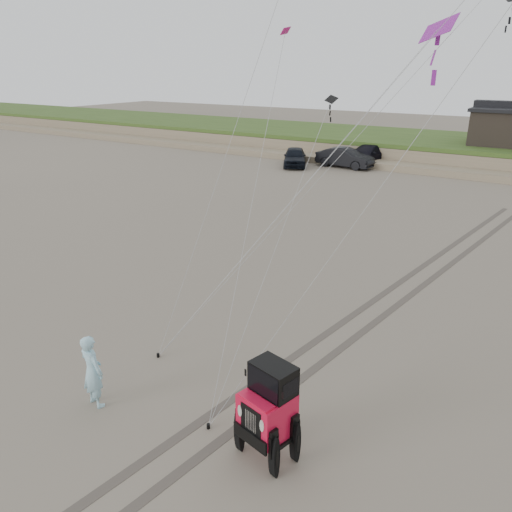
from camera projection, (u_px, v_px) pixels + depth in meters
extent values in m
plane|color=#6B6054|center=(215.00, 394.00, 12.46)|extent=(160.00, 160.00, 0.00)
cube|color=#7A6B54|center=(485.00, 154.00, 42.16)|extent=(160.00, 12.00, 1.40)
cube|color=#2D4719|center=(486.00, 144.00, 41.85)|extent=(160.00, 12.00, 0.35)
cube|color=#7A6B54|center=(468.00, 172.00, 37.20)|extent=(160.00, 3.50, 0.50)
imported|color=black|center=(295.00, 157.00, 40.49)|extent=(3.59, 4.71, 1.50)
imported|color=black|center=(345.00, 158.00, 39.96)|extent=(4.82, 2.04, 1.55)
imported|color=black|center=(369.00, 154.00, 41.40)|extent=(3.94, 5.97, 1.61)
imported|color=#8BC0D8|center=(92.00, 371.00, 11.79)|extent=(0.74, 0.55, 1.87)
cube|color=black|center=(331.00, 99.00, 16.43)|extent=(0.53, 0.41, 0.27)
cube|color=#801888|center=(439.00, 28.00, 15.53)|extent=(1.18, 1.08, 0.88)
cube|color=#CE197D|center=(286.00, 31.00, 16.75)|extent=(0.23, 0.47, 0.29)
cylinder|color=black|center=(158.00, 355.00, 14.04)|extent=(0.08, 0.08, 0.12)
cylinder|color=black|center=(208.00, 426.00, 11.27)|extent=(0.08, 0.08, 0.12)
cube|color=#4C443D|center=(384.00, 294.00, 17.96)|extent=(4.42, 29.74, 0.01)
cube|color=#4C443D|center=(406.00, 299.00, 17.56)|extent=(4.42, 29.74, 0.01)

